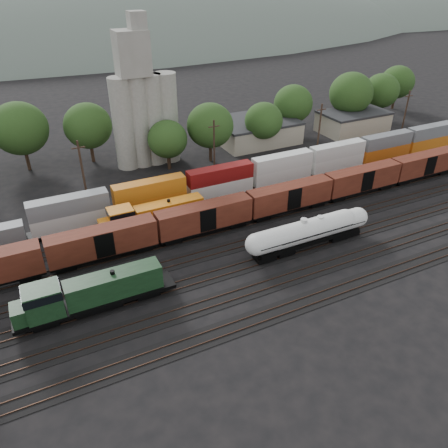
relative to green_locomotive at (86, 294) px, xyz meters
name	(u,v)px	position (x,y,z in m)	size (l,w,h in m)	color
ground	(204,255)	(17.24, 5.00, -2.85)	(600.00, 600.00, 0.00)	black
tracks	(204,254)	(17.24, 5.00, -2.80)	(180.00, 33.20, 0.20)	black
green_locomotive	(86,294)	(0.00, 0.00, 0.00)	(19.02, 3.36, 5.04)	black
tank_car_a	(303,233)	(30.64, 0.00, 0.02)	(18.53, 3.32, 4.86)	silver
tank_car_b	(319,229)	(33.52, 0.00, -0.14)	(17.42, 3.12, 4.57)	silver
orange_locomotive	(150,215)	(12.66, 15.00, -0.26)	(18.21, 3.04, 4.55)	black
boxcar_string	(156,229)	(11.90, 10.00, 0.27)	(122.80, 2.90, 4.20)	black
container_wall	(185,191)	(20.46, 20.00, -0.06)	(160.00, 2.60, 5.80)	black
grain_silo	(144,110)	(20.52, 41.00, 8.41)	(13.40, 5.00, 29.00)	gray
industrial_sheds	(164,150)	(23.86, 40.25, -0.29)	(119.38, 17.26, 5.10)	#9E937F
tree_band	(134,128)	(18.21, 41.72, 4.90)	(167.81, 22.51, 14.47)	black
utility_poles	(153,162)	(17.24, 27.00, 3.36)	(122.20, 0.36, 12.00)	black
distant_hills	(76,65)	(41.16, 265.00, -23.41)	(860.00, 286.00, 130.00)	#59665B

